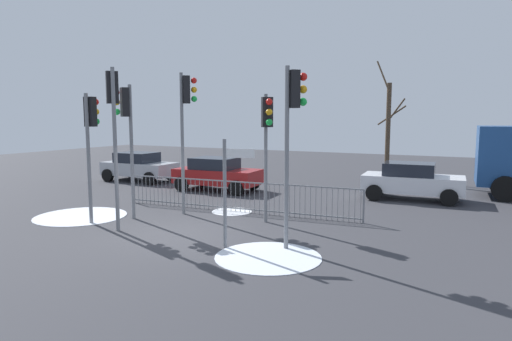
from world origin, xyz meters
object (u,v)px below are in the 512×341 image
Objects in this scene: traffic_light_foreground_right at (91,129)px; traffic_light_mid_right at (113,112)px; car_white_trailing at (412,180)px; direction_sign_post at (227,187)px; bare_tree_left at (388,128)px; traffic_light_mid_left at (293,116)px; traffic_light_rear_left at (126,121)px; car_red_mid at (217,173)px; traffic_light_rear_right at (186,111)px; car_silver_near at (139,166)px; traffic_light_foreground_left at (267,129)px.

traffic_light_foreground_right is 1.45m from traffic_light_mid_right.
direction_sign_post is at bearing -112.56° from car_white_trailing.
traffic_light_foreground_right is at bearing 153.20° from direction_sign_post.
bare_tree_left is at bearing 106.92° from car_white_trailing.
direction_sign_post is (3.80, -0.10, -1.86)m from traffic_light_mid_right.
traffic_light_mid_left is 13.72m from bare_tree_left.
traffic_light_rear_left is 0.92× the size of traffic_light_mid_right.
car_red_mid is 1.00× the size of car_white_trailing.
traffic_light_mid_left reaches higher than car_red_mid.
traffic_light_rear_right is 1.05× the size of traffic_light_mid_left.
traffic_light_rear_left is (-5.89, 0.59, -0.15)m from traffic_light_mid_left.
traffic_light_rear_right is at bearing 26.88° from traffic_light_mid_right.
bare_tree_left is (11.18, 6.33, 1.91)m from car_silver_near.
car_red_mid is 8.23m from car_white_trailing.
car_white_trailing is 13.21m from car_silver_near.
traffic_light_mid_right reaches higher than traffic_light_foreground_right.
traffic_light_foreground_left is 3.14m from direction_sign_post.
car_white_trailing is (6.92, 8.92, -2.64)m from traffic_light_mid_right.
traffic_light_rear_left is at bearing -113.01° from bare_tree_left.
traffic_light_foreground_left reaches higher than car_red_mid.
bare_tree_left is at bearing 59.46° from traffic_light_foreground_right.
car_white_trailing is at bearing 39.62° from traffic_light_foreground_right.
car_red_mid is 1.02× the size of car_silver_near.
bare_tree_left is (4.91, 14.30, -0.72)m from traffic_light_mid_right.
traffic_light_foreground_left is 11.31m from car_silver_near.
direction_sign_post is at bearing 55.71° from traffic_light_foreground_left.
car_silver_near is at bearing 116.65° from traffic_light_foreground_right.
traffic_light_rear_right is 2.78m from traffic_light_mid_right.
car_silver_near is (-11.50, 7.37, -2.52)m from traffic_light_mid_left.
traffic_light_mid_right is (1.32, -0.37, 0.49)m from traffic_light_foreground_right.
traffic_light_mid_left is 1.16× the size of car_red_mid.
car_silver_near is at bearing -168.10° from traffic_light_rear_right.
traffic_light_foreground_right is at bearing -114.10° from bare_tree_left.
traffic_light_rear_right is 1.97m from traffic_light_rear_left.
car_red_mid is at bearing -172.09° from car_white_trailing.
bare_tree_left is at bearing -136.73° from traffic_light_foreground_left.
traffic_light_mid_left is (6.55, 0.22, 0.37)m from traffic_light_foreground_right.
traffic_light_foreground_right is 0.84× the size of traffic_light_rear_right.
direction_sign_post is 0.71× the size of car_red_mid.
car_red_mid is at bearing -51.35° from traffic_light_rear_left.
bare_tree_left reaches higher than traffic_light_foreground_right.
bare_tree_left reaches higher than traffic_light_mid_left.
direction_sign_post is (5.12, -0.47, -1.37)m from traffic_light_foreground_right.
traffic_light_rear_left is at bearing -78.30° from traffic_light_rear_right.
car_silver_near is at bearing -168.15° from traffic_light_mid_left.
traffic_light_mid_left is 9.59m from car_red_mid.
direction_sign_post is 8.93m from car_red_mid.
car_red_mid is (-1.15, 7.29, -2.64)m from traffic_light_mid_right.
car_silver_near is (-4.95, 7.59, -2.15)m from traffic_light_foreground_right.
car_white_trailing is (8.23, 8.54, -2.15)m from traffic_light_foreground_right.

